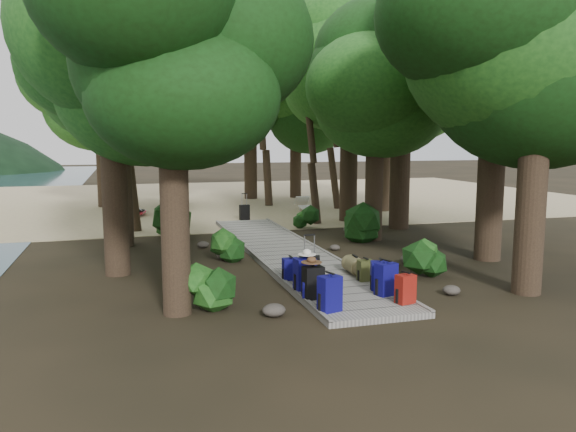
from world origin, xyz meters
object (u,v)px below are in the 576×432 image
object	(u,v)px
backpack_right_d	(366,269)
duffel_right_khaki	(355,265)
suitcase_on_boardwalk	(309,272)
backpack_left_c	(305,273)
backpack_right_a	(405,287)
backpack_right_b	(386,277)
backpack_left_d	(291,268)
backpack_right_c	(380,274)
backpack_left_a	(330,292)
backpack_left_b	(313,281)
lone_suitcase_on_sand	(244,212)
sun_lounger	(307,204)
kayak	(139,212)

from	to	relation	value
backpack_right_d	duffel_right_khaki	bearing A→B (deg)	87.41
suitcase_on_boardwalk	duffel_right_khaki	bearing A→B (deg)	48.66
backpack_left_c	duffel_right_khaki	bearing A→B (deg)	26.04
backpack_right_a	backpack_right_b	bearing A→B (deg)	85.14
backpack_left_d	backpack_right_c	distance (m)	1.99
backpack_left_d	backpack_right_d	bearing A→B (deg)	-17.94
backpack_right_b	duffel_right_khaki	distance (m)	1.78
backpack_right_b	duffel_right_khaki	bearing A→B (deg)	70.77
backpack_left_c	backpack_right_c	bearing A→B (deg)	-21.50
backpack_left_a	backpack_right_c	distance (m)	1.82
backpack_right_d	backpack_left_b	bearing A→B (deg)	-147.95
duffel_right_khaki	lone_suitcase_on_sand	distance (m)	9.73
lone_suitcase_on_sand	backpack_right_d	bearing A→B (deg)	-92.37
backpack_left_b	backpack_left_d	bearing A→B (deg)	84.29
duffel_right_khaki	sun_lounger	size ratio (longest dim) A/B	0.31
backpack_left_c	backpack_right_b	distance (m)	1.61
backpack_left_d	sun_lounger	distance (m)	12.37
backpack_right_c	backpack_right_b	bearing A→B (deg)	-80.40
backpack_left_b	kayak	xyz separation A→B (m)	(-2.86, 13.65, -0.28)
backpack_left_c	backpack_left_d	world-z (taller)	backpack_left_c
lone_suitcase_on_sand	backpack_right_c	bearing A→B (deg)	-92.63
backpack_left_a	backpack_left_b	world-z (taller)	backpack_left_a
duffel_right_khaki	kayak	world-z (taller)	duffel_right_khaki
lone_suitcase_on_sand	kayak	size ratio (longest dim) A/B	0.18
suitcase_on_boardwalk	backpack_left_d	bearing A→B (deg)	121.59
backpack_left_d	lone_suitcase_on_sand	xyz separation A→B (m)	(1.04, 9.81, -0.06)
backpack_left_d	backpack_right_d	size ratio (longest dim) A/B	1.04
backpack_right_d	kayak	bearing A→B (deg)	108.52
lone_suitcase_on_sand	backpack_left_d	bearing A→B (deg)	-101.07
backpack_left_d	duffel_right_khaki	distance (m)	1.55
backpack_left_c	backpack_left_a	bearing A→B (deg)	-97.57
backpack_right_a	lone_suitcase_on_sand	xyz separation A→B (m)	(-0.50, 12.10, -0.10)
kayak	duffel_right_khaki	bearing A→B (deg)	-50.12
backpack_left_b	lone_suitcase_on_sand	xyz separation A→B (m)	(1.04, 11.34, -0.15)
backpack_left_b	lone_suitcase_on_sand	distance (m)	11.38
backpack_left_c	lone_suitcase_on_sand	xyz separation A→B (m)	(1.02, 10.75, -0.17)
backpack_right_a	backpack_right_c	world-z (taller)	backpack_right_c
duffel_right_khaki	backpack_left_c	bearing A→B (deg)	-142.27
backpack_right_c	kayak	world-z (taller)	backpack_right_c
backpack_right_b	backpack_left_b	bearing A→B (deg)	157.71
backpack_left_d	backpack_right_b	bearing A→B (deg)	-47.52
backpack_right_c	kayak	distance (m)	14.12
lone_suitcase_on_sand	kayak	distance (m)	4.54
backpack_left_c	backpack_right_c	distance (m)	1.53
backpack_left_c	backpack_right_c	size ratio (longest dim) A/B	1.14
sun_lounger	duffel_right_khaki	bearing A→B (deg)	-94.49
backpack_right_c	suitcase_on_boardwalk	world-z (taller)	suitcase_on_boardwalk
backpack_right_c	lone_suitcase_on_sand	size ratio (longest dim) A/B	1.08
lone_suitcase_on_sand	sun_lounger	size ratio (longest dim) A/B	0.31
backpack_left_d	lone_suitcase_on_sand	world-z (taller)	backpack_left_d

